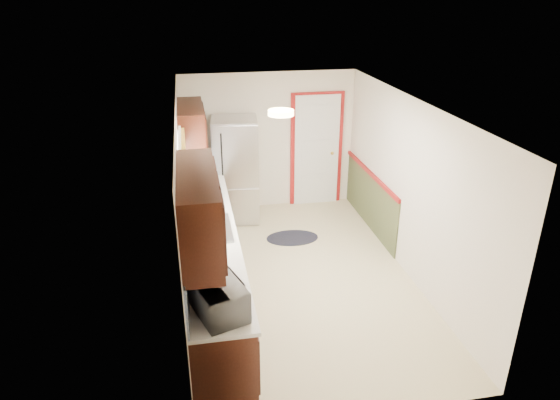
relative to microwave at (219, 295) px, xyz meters
name	(u,v)px	position (x,y,z in m)	size (l,w,h in m)	color
room_shell	(301,197)	(1.20, 1.95, 0.06)	(3.20, 5.20, 2.52)	beige
kitchen_run	(207,242)	(-0.04, 1.66, -0.33)	(0.63, 4.00, 2.20)	black
back_wall_trim	(328,160)	(2.19, 4.16, -0.25)	(1.12, 2.30, 2.08)	maroon
ceiling_fixture	(281,113)	(0.90, 1.75, 1.22)	(0.30, 0.30, 0.06)	#FFD88C
microwave	(219,295)	(0.00, 0.00, 0.00)	(0.59, 0.33, 0.40)	white
refrigerator	(236,170)	(0.56, 4.00, -0.26)	(0.79, 0.77, 1.76)	#B7B7BC
rug	(292,238)	(1.34, 3.07, -1.13)	(0.83, 0.53, 0.01)	black
cooktop	(206,196)	(0.01, 2.81, -0.19)	(0.46, 0.56, 0.02)	black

